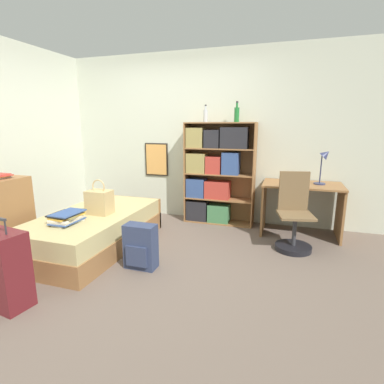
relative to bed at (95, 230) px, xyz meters
The scene contains 13 objects.
ground_plane 0.65m from the bed, ahead, with size 14.00×14.00×0.00m, color #66564C.
wall_back 2.04m from the bed, 69.43° to the left, with size 10.00×0.09×2.60m.
bed is the anchor object (origin of this frame).
handbag 0.38m from the bed, ahead, with size 0.29×0.21×0.42m.
book_stack_on_bed 0.51m from the bed, 95.93° to the right, with size 0.32×0.39×0.12m.
suitcase 1.31m from the bed, 87.74° to the right, with size 0.46×0.30×0.78m.
bookcase 1.92m from the bed, 50.34° to the left, with size 1.06×0.30×1.53m.
bottle_green 2.25m from the bed, 54.29° to the left, with size 0.06×0.06×0.25m.
bottle_brown 2.51m from the bed, 43.69° to the left, with size 0.07×0.07×0.29m.
desk 2.76m from the bed, 27.13° to the left, with size 1.03×0.63×0.72m.
desk_lamp 3.10m from the bed, 25.60° to the left, with size 0.20×0.15×0.49m.
desk_chair 2.46m from the bed, 16.56° to the left, with size 0.47×0.47×0.94m.
backpack 0.88m from the bed, 22.82° to the right, with size 0.34×0.21×0.48m.
Camera 1 is at (1.64, -2.97, 1.49)m, focal length 28.00 mm.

